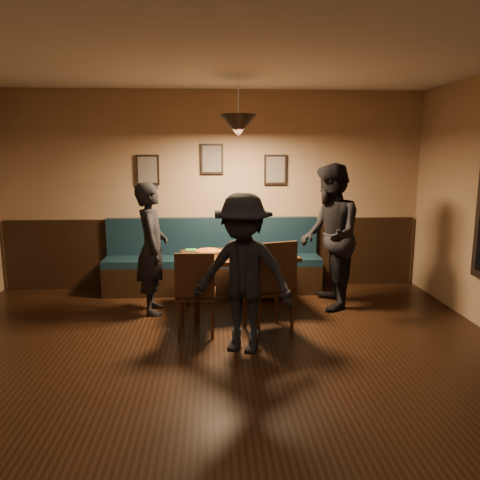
{
  "coord_description": "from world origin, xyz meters",
  "views": [
    {
      "loc": [
        0.01,
        -3.34,
        1.93
      ],
      "look_at": [
        0.31,
        2.03,
        0.95
      ],
      "focal_mm": 35.73,
      "sensor_mm": 36.0,
      "label": 1
    }
  ],
  "objects_px": {
    "booth_bench": "(213,257)",
    "dining_table": "(238,282)",
    "chair_near_right": "(268,286)",
    "soda_glass": "(293,253)",
    "diner_left": "(152,248)",
    "tabasco_bottle": "(281,250)",
    "diner_front": "(243,274)",
    "chair_near_left": "(196,292)",
    "diner_right": "(330,237)"
  },
  "relations": [
    {
      "from": "booth_bench",
      "to": "dining_table",
      "type": "xyz_separation_m",
      "value": [
        0.31,
        -0.82,
        -0.14
      ]
    },
    {
      "from": "chair_near_right",
      "to": "soda_glass",
      "type": "xyz_separation_m",
      "value": [
        0.34,
        0.43,
        0.27
      ]
    },
    {
      "from": "chair_near_right",
      "to": "diner_left",
      "type": "xyz_separation_m",
      "value": [
        -1.33,
        0.73,
        0.28
      ]
    },
    {
      "from": "chair_near_right",
      "to": "tabasco_bottle",
      "type": "xyz_separation_m",
      "value": [
        0.25,
        0.73,
        0.25
      ]
    },
    {
      "from": "soda_glass",
      "to": "diner_front",
      "type": "bearing_deg",
      "value": -125.12
    },
    {
      "from": "diner_left",
      "to": "chair_near_left",
      "type": "bearing_deg",
      "value": -148.5
    },
    {
      "from": "booth_bench",
      "to": "diner_front",
      "type": "relative_size",
      "value": 1.92
    },
    {
      "from": "chair_near_right",
      "to": "diner_right",
      "type": "distance_m",
      "value": 1.24
    },
    {
      "from": "dining_table",
      "to": "diner_right",
      "type": "xyz_separation_m",
      "value": [
        1.14,
        0.05,
        0.55
      ]
    },
    {
      "from": "diner_front",
      "to": "soda_glass",
      "type": "height_order",
      "value": "diner_front"
    },
    {
      "from": "dining_table",
      "to": "soda_glass",
      "type": "distance_m",
      "value": 0.82
    },
    {
      "from": "dining_table",
      "to": "diner_left",
      "type": "height_order",
      "value": "diner_left"
    },
    {
      "from": "dining_table",
      "to": "chair_near_left",
      "type": "bearing_deg",
      "value": -134.53
    },
    {
      "from": "diner_left",
      "to": "booth_bench",
      "type": "bearing_deg",
      "value": -46.42
    },
    {
      "from": "diner_front",
      "to": "dining_table",
      "type": "bearing_deg",
      "value": 110.96
    },
    {
      "from": "diner_left",
      "to": "diner_front",
      "type": "distance_m",
      "value": 1.59
    },
    {
      "from": "diner_right",
      "to": "diner_left",
      "type": "bearing_deg",
      "value": -83.38
    },
    {
      "from": "dining_table",
      "to": "diner_right",
      "type": "bearing_deg",
      "value": -8.99
    },
    {
      "from": "dining_table",
      "to": "diner_left",
      "type": "distance_m",
      "value": 1.14
    },
    {
      "from": "tabasco_bottle",
      "to": "soda_glass",
      "type": "bearing_deg",
      "value": -72.38
    },
    {
      "from": "tabasco_bottle",
      "to": "diner_left",
      "type": "bearing_deg",
      "value": 179.74
    },
    {
      "from": "chair_near_left",
      "to": "soda_glass",
      "type": "distance_m",
      "value": 1.24
    },
    {
      "from": "tabasco_bottle",
      "to": "dining_table",
      "type": "bearing_deg",
      "value": 176.81
    },
    {
      "from": "dining_table",
      "to": "soda_glass",
      "type": "height_order",
      "value": "soda_glass"
    },
    {
      "from": "booth_bench",
      "to": "chair_near_right",
      "type": "bearing_deg",
      "value": -69.31
    },
    {
      "from": "chair_near_left",
      "to": "chair_near_right",
      "type": "bearing_deg",
      "value": 2.38
    },
    {
      "from": "booth_bench",
      "to": "soda_glass",
      "type": "distance_m",
      "value": 1.51
    },
    {
      "from": "dining_table",
      "to": "diner_left",
      "type": "bearing_deg",
      "value": 169.74
    },
    {
      "from": "dining_table",
      "to": "tabasco_bottle",
      "type": "bearing_deg",
      "value": -14.67
    },
    {
      "from": "booth_bench",
      "to": "chair_near_left",
      "type": "relative_size",
      "value": 3.24
    },
    {
      "from": "diner_left",
      "to": "tabasco_bottle",
      "type": "height_order",
      "value": "diner_left"
    },
    {
      "from": "chair_near_left",
      "to": "chair_near_right",
      "type": "height_order",
      "value": "chair_near_right"
    },
    {
      "from": "chair_near_left",
      "to": "soda_glass",
      "type": "bearing_deg",
      "value": 23.2
    },
    {
      "from": "booth_bench",
      "to": "diner_left",
      "type": "bearing_deg",
      "value": -131.06
    },
    {
      "from": "dining_table",
      "to": "tabasco_bottle",
      "type": "height_order",
      "value": "tabasco_bottle"
    },
    {
      "from": "diner_right",
      "to": "dining_table",
      "type": "bearing_deg",
      "value": -82.77
    },
    {
      "from": "booth_bench",
      "to": "chair_near_right",
      "type": "distance_m",
      "value": 1.68
    },
    {
      "from": "diner_front",
      "to": "tabasco_bottle",
      "type": "height_order",
      "value": "diner_front"
    },
    {
      "from": "chair_near_left",
      "to": "diner_front",
      "type": "relative_size",
      "value": 0.59
    },
    {
      "from": "booth_bench",
      "to": "diner_right",
      "type": "xyz_separation_m",
      "value": [
        1.46,
        -0.77,
        0.41
      ]
    },
    {
      "from": "chair_near_left",
      "to": "diner_right",
      "type": "height_order",
      "value": "diner_right"
    },
    {
      "from": "chair_near_right",
      "to": "diner_right",
      "type": "xyz_separation_m",
      "value": [
        0.86,
        0.8,
        0.39
      ]
    },
    {
      "from": "booth_bench",
      "to": "diner_front",
      "type": "distance_m",
      "value": 2.1
    },
    {
      "from": "chair_near_left",
      "to": "diner_left",
      "type": "bearing_deg",
      "value": 128.88
    },
    {
      "from": "chair_near_left",
      "to": "tabasco_bottle",
      "type": "relative_size",
      "value": 8.64
    },
    {
      "from": "diner_right",
      "to": "soda_glass",
      "type": "height_order",
      "value": "diner_right"
    },
    {
      "from": "chair_near_right",
      "to": "diner_right",
      "type": "relative_size",
      "value": 0.57
    },
    {
      "from": "soda_glass",
      "to": "tabasco_bottle",
      "type": "relative_size",
      "value": 1.4
    },
    {
      "from": "diner_right",
      "to": "diner_front",
      "type": "relative_size",
      "value": 1.16
    },
    {
      "from": "diner_left",
      "to": "soda_glass",
      "type": "xyz_separation_m",
      "value": [
        1.67,
        -0.31,
        -0.01
      ]
    }
  ]
}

